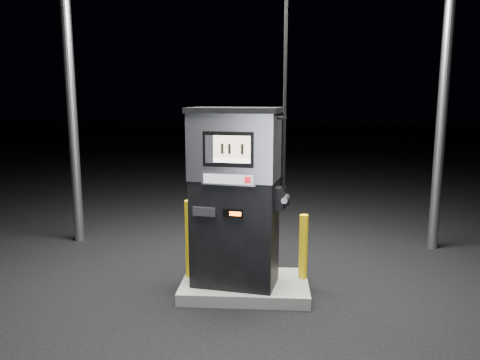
{
  "coord_description": "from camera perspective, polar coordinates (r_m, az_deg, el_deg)",
  "views": [
    {
      "loc": [
        0.32,
        -5.64,
        2.45
      ],
      "look_at": [
        -0.06,
        0.0,
        1.45
      ],
      "focal_mm": 35.0,
      "sensor_mm": 36.0,
      "label": 1
    }
  ],
  "objects": [
    {
      "name": "bollard_left",
      "position": [
        6.13,
        -6.08,
        -7.12
      ],
      "size": [
        0.17,
        0.17,
        1.01
      ],
      "primitive_type": "cylinder",
      "rotation": [
        0.0,
        0.0,
        0.3
      ],
      "color": "yellow",
      "rests_on": "pump_island"
    },
    {
      "name": "pump_island",
      "position": [
        6.13,
        0.61,
        -12.82
      ],
      "size": [
        1.6,
        1.0,
        0.15
      ],
      "primitive_type": "cube",
      "color": "slate",
      "rests_on": "ground"
    },
    {
      "name": "fuel_dispenser",
      "position": [
        5.7,
        -0.58,
        -1.93
      ],
      "size": [
        1.25,
        0.83,
        4.54
      ],
      "rotation": [
        0.0,
        0.0,
        -0.18
      ],
      "color": "black",
      "rests_on": "pump_island"
    },
    {
      "name": "bollard_right",
      "position": [
        6.11,
        7.72,
        -8.05
      ],
      "size": [
        0.14,
        0.14,
        0.84
      ],
      "primitive_type": "cylinder",
      "rotation": [
        0.0,
        0.0,
        0.31
      ],
      "color": "yellow",
      "rests_on": "pump_island"
    },
    {
      "name": "ground",
      "position": [
        6.15,
        0.61,
        -13.46
      ],
      "size": [
        80.0,
        80.0,
        0.0
      ],
      "primitive_type": "plane",
      "color": "black",
      "rests_on": "ground"
    }
  ]
}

